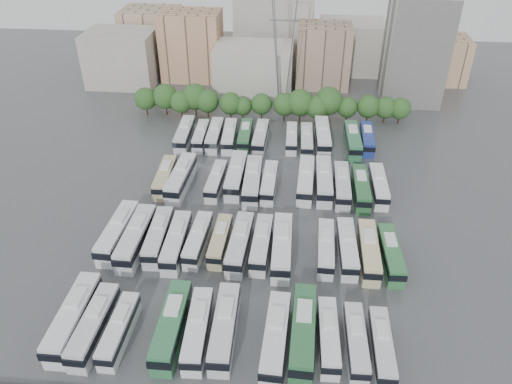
# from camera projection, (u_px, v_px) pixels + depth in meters

# --- Properties ---
(ground) EXTENTS (220.00, 220.00, 0.00)m
(ground) POSITION_uv_depth(u_px,v_px,m) (255.00, 228.00, 83.94)
(ground) COLOR #424447
(ground) RESTS_ON ground
(tree_line) EXTENTS (65.03, 7.54, 8.28)m
(tree_line) POSITION_uv_depth(u_px,v_px,m) (267.00, 103.00, 116.57)
(tree_line) COLOR black
(tree_line) RESTS_ON ground
(city_buildings) EXTENTS (102.00, 35.00, 20.00)m
(city_buildings) POSITION_uv_depth(u_px,v_px,m) (253.00, 47.00, 139.64)
(city_buildings) COLOR #9E998E
(city_buildings) RESTS_ON ground
(apartment_tower) EXTENTS (14.00, 14.00, 26.00)m
(apartment_tower) POSITION_uv_depth(u_px,v_px,m) (416.00, 49.00, 122.06)
(apartment_tower) COLOR silver
(apartment_tower) RESTS_ON ground
(electricity_pylon) EXTENTS (9.00, 6.91, 33.83)m
(electricity_pylon) POSITION_uv_depth(u_px,v_px,m) (284.00, 31.00, 114.80)
(electricity_pylon) COLOR slate
(electricity_pylon) RESTS_ON ground
(bus_r0_s0) EXTENTS (2.99, 13.66, 4.28)m
(bus_r0_s0) POSITION_uv_depth(u_px,v_px,m) (74.00, 317.00, 64.77)
(bus_r0_s0) COLOR silver
(bus_r0_s0) RESTS_ON ground
(bus_r0_s1) EXTENTS (3.05, 12.55, 3.92)m
(bus_r0_s1) POSITION_uv_depth(u_px,v_px,m) (94.00, 325.00, 63.89)
(bus_r0_s1) COLOR silver
(bus_r0_s1) RESTS_ON ground
(bus_r0_s2) EXTENTS (2.60, 11.01, 3.44)m
(bus_r0_s2) POSITION_uv_depth(u_px,v_px,m) (119.00, 330.00, 63.58)
(bus_r0_s2) COLOR silver
(bus_r0_s2) RESTS_ON ground
(bus_r0_s4) EXTENTS (3.03, 13.27, 4.16)m
(bus_r0_s4) POSITION_uv_depth(u_px,v_px,m) (172.00, 325.00, 63.77)
(bus_r0_s4) COLOR #317347
(bus_r0_s4) RESTS_ON ground
(bus_r0_s5) EXTENTS (3.20, 12.25, 3.81)m
(bus_r0_s5) POSITION_uv_depth(u_px,v_px,m) (198.00, 329.00, 63.43)
(bus_r0_s5) COLOR white
(bus_r0_s5) RESTS_ON ground
(bus_r0_s6) EXTENTS (3.07, 12.95, 4.05)m
(bus_r0_s6) POSITION_uv_depth(u_px,v_px,m) (225.00, 327.00, 63.58)
(bus_r0_s6) COLOR silver
(bus_r0_s6) RESTS_ON ground
(bus_r0_s8) EXTENTS (3.34, 12.98, 4.04)m
(bus_r0_s8) POSITION_uv_depth(u_px,v_px,m) (276.00, 337.00, 62.25)
(bus_r0_s8) COLOR silver
(bus_r0_s8) RESTS_ON ground
(bus_r0_s9) EXTENTS (3.39, 13.78, 4.30)m
(bus_r0_s9) POSITION_uv_depth(u_px,v_px,m) (303.00, 331.00, 62.84)
(bus_r0_s9) COLOR #2C673B
(bus_r0_s9) RESTS_ON ground
(bus_r0_s10) EXTENTS (2.74, 11.18, 3.49)m
(bus_r0_s10) POSITION_uv_depth(u_px,v_px,m) (328.00, 336.00, 62.70)
(bus_r0_s10) COLOR white
(bus_r0_s10) RESTS_ON ground
(bus_r0_s11) EXTENTS (2.66, 11.02, 3.44)m
(bus_r0_s11) POSITION_uv_depth(u_px,v_px,m) (356.00, 342.00, 62.01)
(bus_r0_s11) COLOR silver
(bus_r0_s11) RESTS_ON ground
(bus_r0_s12) EXTENTS (2.39, 10.88, 3.41)m
(bus_r0_s12) POSITION_uv_depth(u_px,v_px,m) (382.00, 346.00, 61.44)
(bus_r0_s12) COLOR silver
(bus_r0_s12) RESTS_ON ground
(bus_r1_s0) EXTENTS (3.40, 13.45, 4.19)m
(bus_r1_s0) POSITION_uv_depth(u_px,v_px,m) (118.00, 232.00, 79.68)
(bus_r1_s0) COLOR white
(bus_r1_s0) RESTS_ON ground
(bus_r1_s1) EXTENTS (3.17, 13.71, 4.29)m
(bus_r1_s1) POSITION_uv_depth(u_px,v_px,m) (136.00, 237.00, 78.47)
(bus_r1_s1) COLOR silver
(bus_r1_s1) RESTS_ON ground
(bus_r1_s2) EXTENTS (3.16, 12.44, 3.88)m
(bus_r1_s2) POSITION_uv_depth(u_px,v_px,m) (158.00, 236.00, 79.01)
(bus_r1_s2) COLOR silver
(bus_r1_s2) RESTS_ON ground
(bus_r1_s3) EXTENTS (2.96, 12.56, 3.93)m
(bus_r1_s3) POSITION_uv_depth(u_px,v_px,m) (176.00, 242.00, 77.86)
(bus_r1_s3) COLOR silver
(bus_r1_s3) RESTS_ON ground
(bus_r1_s4) EXTENTS (3.02, 11.62, 3.61)m
(bus_r1_s4) POSITION_uv_depth(u_px,v_px,m) (198.00, 239.00, 78.57)
(bus_r1_s4) COLOR silver
(bus_r1_s4) RESTS_ON ground
(bus_r1_s5) EXTENTS (2.66, 10.92, 3.41)m
(bus_r1_s5) POSITION_uv_depth(u_px,v_px,m) (220.00, 240.00, 78.51)
(bus_r1_s5) COLOR #C3B286
(bus_r1_s5) RESTS_ON ground
(bus_r1_s6) EXTENTS (3.37, 12.84, 3.99)m
(bus_r1_s6) POSITION_uv_depth(u_px,v_px,m) (240.00, 243.00, 77.47)
(bus_r1_s6) COLOR silver
(bus_r1_s6) RESTS_ON ground
(bus_r1_s7) EXTENTS (2.94, 12.04, 3.76)m
(bus_r1_s7) POSITION_uv_depth(u_px,v_px,m) (261.00, 244.00, 77.58)
(bus_r1_s7) COLOR silver
(bus_r1_s7) RESTS_ON ground
(bus_r1_s8) EXTENTS (3.09, 13.41, 4.20)m
(bus_r1_s8) POSITION_uv_depth(u_px,v_px,m) (282.00, 247.00, 76.66)
(bus_r1_s8) COLOR silver
(bus_r1_s8) RESTS_ON ground
(bus_r1_s10) EXTENTS (2.76, 11.57, 3.61)m
(bus_r1_s10) POSITION_uv_depth(u_px,v_px,m) (326.00, 248.00, 76.87)
(bus_r1_s10) COLOR silver
(bus_r1_s10) RESTS_ON ground
(bus_r1_s11) EXTENTS (2.92, 12.04, 3.76)m
(bus_r1_s11) POSITION_uv_depth(u_px,v_px,m) (347.00, 248.00, 76.75)
(bus_r1_s11) COLOR silver
(bus_r1_s11) RESTS_ON ground
(bus_r1_s12) EXTENTS (2.78, 12.46, 3.91)m
(bus_r1_s12) POSITION_uv_depth(u_px,v_px,m) (369.00, 251.00, 76.00)
(bus_r1_s12) COLOR beige
(bus_r1_s12) RESTS_ON ground
(bus_r1_s13) EXTENTS (3.03, 11.82, 3.68)m
(bus_r1_s13) POSITION_uv_depth(u_px,v_px,m) (391.00, 254.00, 75.62)
(bus_r1_s13) COLOR #31733F
(bus_r1_s13) RESTS_ON ground
(bus_r2_s1) EXTENTS (3.06, 11.90, 3.70)m
(bus_r2_s1) POSITION_uv_depth(u_px,v_px,m) (165.00, 177.00, 93.97)
(bus_r2_s1) COLOR #C5B687
(bus_r2_s1) RESTS_ON ground
(bus_r2_s2) EXTENTS (3.58, 13.64, 4.24)m
(bus_r2_s2) POSITION_uv_depth(u_px,v_px,m) (181.00, 178.00, 93.24)
(bus_r2_s2) COLOR silver
(bus_r2_s2) RESTS_ON ground
(bus_r2_s4) EXTENTS (2.86, 11.26, 3.51)m
(bus_r2_s4) POSITION_uv_depth(u_px,v_px,m) (216.00, 181.00, 93.04)
(bus_r2_s4) COLOR silver
(bus_r2_s4) RESTS_ON ground
(bus_r2_s5) EXTENTS (3.00, 13.42, 4.21)m
(bus_r2_s5) POSITION_uv_depth(u_px,v_px,m) (236.00, 175.00, 94.07)
(bus_r2_s5) COLOR silver
(bus_r2_s5) RESTS_ON ground
(bus_r2_s6) EXTENTS (3.29, 13.63, 4.26)m
(bus_r2_s6) POSITION_uv_depth(u_px,v_px,m) (253.00, 181.00, 92.33)
(bus_r2_s6) COLOR silver
(bus_r2_s6) RESTS_ON ground
(bus_r2_s7) EXTENTS (2.70, 11.61, 3.63)m
(bus_r2_s7) POSITION_uv_depth(u_px,v_px,m) (269.00, 182.00, 92.47)
(bus_r2_s7) COLOR white
(bus_r2_s7) RESTS_ON ground
(bus_r2_s9) EXTENTS (3.25, 13.12, 4.09)m
(bus_r2_s9) POSITION_uv_depth(u_px,v_px,m) (306.00, 180.00, 92.77)
(bus_r2_s9) COLOR white
(bus_r2_s9) RESTS_ON ground
(bus_r2_s10) EXTENTS (3.05, 13.31, 4.17)m
(bus_r2_s10) POSITION_uv_depth(u_px,v_px,m) (324.00, 180.00, 92.52)
(bus_r2_s10) COLOR silver
(bus_r2_s10) RESTS_ON ground
(bus_r2_s11) EXTENTS (2.74, 12.45, 3.91)m
(bus_r2_s11) POSITION_uv_depth(u_px,v_px,m) (342.00, 185.00, 91.43)
(bus_r2_s11) COLOR silver
(bus_r2_s11) RESTS_ON ground
(bus_r2_s12) EXTENTS (2.77, 12.30, 3.85)m
(bus_r2_s12) POSITION_uv_depth(u_px,v_px,m) (361.00, 188.00, 90.70)
(bus_r2_s12) COLOR #2A6336
(bus_r2_s12) RESTS_ON ground
(bus_r2_s13) EXTENTS (2.71, 11.89, 3.72)m
(bus_r2_s13) POSITION_uv_depth(u_px,v_px,m) (379.00, 186.00, 91.42)
(bus_r2_s13) COLOR white
(bus_r2_s13) RESTS_ON ground
(bus_r3_s1) EXTENTS (3.20, 12.71, 3.96)m
(bus_r3_s1) POSITION_uv_depth(u_px,v_px,m) (185.00, 134.00, 108.44)
(bus_r3_s1) COLOR silver
(bus_r3_s1) RESTS_ON ground
(bus_r3_s2) EXTENTS (2.75, 11.08, 3.46)m
(bus_r3_s2) POSITION_uv_depth(u_px,v_px,m) (201.00, 135.00, 108.30)
(bus_r3_s2) COLOR silver
(bus_r3_s2) RESTS_ON ground
(bus_r3_s3) EXTENTS (2.89, 12.11, 3.78)m
(bus_r3_s3) POSITION_uv_depth(u_px,v_px,m) (215.00, 135.00, 108.17)
(bus_r3_s3) COLOR silver
(bus_r3_s3) RESTS_ON ground
(bus_r3_s4) EXTENTS (3.17, 11.99, 3.73)m
(bus_r3_s4) POSITION_uv_depth(u_px,v_px,m) (229.00, 136.00, 107.92)
(bus_r3_s4) COLOR silver
(bus_r3_s4) RESTS_ON ground
(bus_r3_s5) EXTENTS (2.78, 11.66, 3.64)m
(bus_r3_s5) POSITION_uv_depth(u_px,v_px,m) (245.00, 135.00, 108.13)
(bus_r3_s5) COLOR #2D6A3C
(bus_r3_s5) RESTS_ON ground
(bus_r3_s6) EXTENTS (2.87, 12.16, 3.80)m
(bus_r3_s6) POSITION_uv_depth(u_px,v_px,m) (261.00, 137.00, 107.37)
(bus_r3_s6) COLOR silver
(bus_r3_s6) RESTS_ON ground
(bus_r3_s8) EXTENTS (2.57, 10.82, 3.38)m
(bus_r3_s8) POSITION_uv_depth(u_px,v_px,m) (291.00, 138.00, 107.44)
(bus_r3_s8) COLOR silver
(bus_r3_s8) RESTS_ON ground
(bus_r3_s9) EXTENTS (2.82, 11.76, 3.67)m
(bus_r3_s9) POSITION_uv_depth(u_px,v_px,m) (306.00, 140.00, 106.27)
(bus_r3_s9) COLOR silver
(bus_r3_s9) RESTS_ON ground
(bus_r3_s10) EXTENTS (3.49, 13.63, 4.24)m
(bus_r3_s10) POSITION_uv_depth(u_px,v_px,m) (323.00, 136.00, 107.25)
(bus_r3_s10) COLOR white
(bus_r3_s10) RESTS_ON ground
(bus_r3_s12) EXTENTS (3.20, 13.08, 4.08)m
(bus_r3_s12) POSITION_uv_depth(u_px,v_px,m) (353.00, 140.00, 105.92)
(bus_r3_s12) COLOR #307147
(bus_r3_s12) RESTS_ON ground
(bus_r3_s13) EXTENTS (2.80, 11.67, 3.64)m
(bus_r3_s13) POSITION_uv_depth(u_px,v_px,m) (367.00, 139.00, 106.90)
(bus_r3_s13) COLOR navy
(bus_r3_s13) RESTS_ON ground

